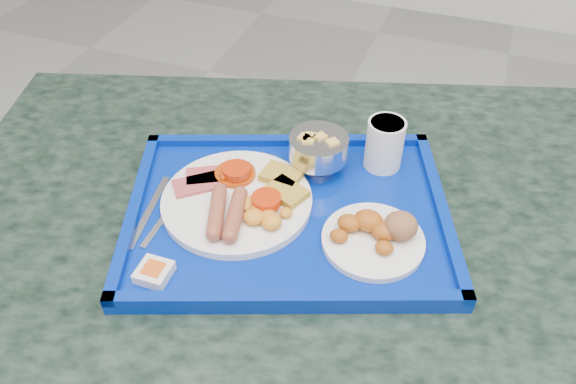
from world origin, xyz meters
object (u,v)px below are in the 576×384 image
at_px(table, 309,290).
at_px(juice_cup, 385,143).
at_px(main_plate, 241,199).
at_px(bread_plate, 377,234).
at_px(fruit_bowl, 318,148).
at_px(tray, 288,214).

bearing_deg(table, juice_cup, 60.88).
height_order(table, main_plate, main_plate).
relative_size(table, bread_plate, 9.24).
distance_m(bread_plate, fruit_bowl, 0.19).
relative_size(table, tray, 2.37).
bearing_deg(juice_cup, main_plate, -136.65).
relative_size(tray, bread_plate, 3.90).
distance_m(table, juice_cup, 0.30).
distance_m(tray, bread_plate, 0.15).
height_order(main_plate, juice_cup, juice_cup).
height_order(bread_plate, juice_cup, juice_cup).
xyz_separation_m(table, tray, (-0.03, -0.02, 0.20)).
relative_size(fruit_bowl, juice_cup, 1.12).
bearing_deg(bread_plate, juice_cup, 100.43).
height_order(tray, main_plate, main_plate).
distance_m(fruit_bowl, juice_cup, 0.11).
relative_size(table, fruit_bowl, 14.26).
height_order(table, juice_cup, juice_cup).
distance_m(main_plate, bread_plate, 0.22).
relative_size(main_plate, fruit_bowl, 2.42).
distance_m(table, tray, 0.21).
xyz_separation_m(bread_plate, juice_cup, (-0.03, 0.18, 0.03)).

